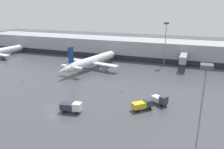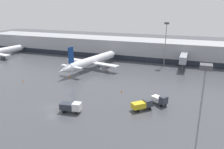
{
  "view_description": "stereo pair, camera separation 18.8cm",
  "coord_description": "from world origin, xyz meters",
  "px_view_note": "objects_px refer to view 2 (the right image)",
  "views": [
    {
      "loc": [
        31.87,
        -41.27,
        24.17
      ],
      "look_at": [
        8.02,
        22.31,
        3.0
      ],
      "focal_mm": 35.0,
      "sensor_mm": 36.0,
      "label": 1
    },
    {
      "loc": [
        32.04,
        -41.2,
        24.17
      ],
      "look_at": [
        8.02,
        22.31,
        3.0
      ],
      "focal_mm": 35.0,
      "sensor_mm": 36.0,
      "label": 2
    }
  ],
  "objects_px": {
    "traffic_cone_0": "(23,81)",
    "service_truck_1": "(142,104)",
    "apron_light_mast_3": "(166,32)",
    "traffic_cone_2": "(122,91)",
    "parked_jet_2": "(92,61)",
    "service_truck_2": "(160,99)",
    "traffic_cone_1": "(70,77)",
    "service_truck_0": "(71,106)",
    "apron_light_mast_2": "(204,84)"
  },
  "relations": [
    {
      "from": "parked_jet_2",
      "to": "service_truck_2",
      "type": "xyz_separation_m",
      "value": [
        31.11,
        -24.6,
        -1.81
      ]
    },
    {
      "from": "service_truck_2",
      "to": "apron_light_mast_3",
      "type": "xyz_separation_m",
      "value": [
        -4.51,
        39.99,
        12.91
      ]
    },
    {
      "from": "service_truck_2",
      "to": "traffic_cone_2",
      "type": "xyz_separation_m",
      "value": [
        -11.76,
        4.31,
        -1.07
      ]
    },
    {
      "from": "traffic_cone_0",
      "to": "service_truck_0",
      "type": "bearing_deg",
      "value": -26.93
    },
    {
      "from": "service_truck_2",
      "to": "traffic_cone_1",
      "type": "distance_m",
      "value": 35.22
    },
    {
      "from": "parked_jet_2",
      "to": "traffic_cone_1",
      "type": "relative_size",
      "value": 46.76
    },
    {
      "from": "traffic_cone_0",
      "to": "parked_jet_2",
      "type": "bearing_deg",
      "value": 57.09
    },
    {
      "from": "traffic_cone_2",
      "to": "parked_jet_2",
      "type": "bearing_deg",
      "value": 133.64
    },
    {
      "from": "service_truck_2",
      "to": "apron_light_mast_2",
      "type": "xyz_separation_m",
      "value": [
        8.76,
        -17.8,
        11.33
      ]
    },
    {
      "from": "traffic_cone_0",
      "to": "service_truck_1",
      "type": "bearing_deg",
      "value": -8.42
    },
    {
      "from": "traffic_cone_1",
      "to": "traffic_cone_2",
      "type": "distance_m",
      "value": 22.69
    },
    {
      "from": "service_truck_2",
      "to": "traffic_cone_0",
      "type": "relative_size",
      "value": 6.13
    },
    {
      "from": "apron_light_mast_3",
      "to": "service_truck_2",
      "type": "bearing_deg",
      "value": -83.56
    },
    {
      "from": "service_truck_2",
      "to": "traffic_cone_0",
      "type": "distance_m",
      "value": 45.88
    },
    {
      "from": "parked_jet_2",
      "to": "apron_light_mast_2",
      "type": "relative_size",
      "value": 2.29
    },
    {
      "from": "traffic_cone_1",
      "to": "traffic_cone_2",
      "type": "xyz_separation_m",
      "value": [
        21.66,
        -6.74,
        -0.02
      ]
    },
    {
      "from": "traffic_cone_2",
      "to": "apron_light_mast_2",
      "type": "bearing_deg",
      "value": -47.13
    },
    {
      "from": "service_truck_2",
      "to": "traffic_cone_0",
      "type": "xyz_separation_m",
      "value": [
        -45.83,
        1.86,
        -1.07
      ]
    },
    {
      "from": "apron_light_mast_3",
      "to": "service_truck_1",
      "type": "bearing_deg",
      "value": -88.77
    },
    {
      "from": "parked_jet_2",
      "to": "apron_light_mast_3",
      "type": "bearing_deg",
      "value": -48.65
    },
    {
      "from": "parked_jet_2",
      "to": "traffic_cone_2",
      "type": "height_order",
      "value": "parked_jet_2"
    },
    {
      "from": "parked_jet_2",
      "to": "traffic_cone_1",
      "type": "bearing_deg",
      "value": -178.4
    },
    {
      "from": "service_truck_2",
      "to": "traffic_cone_2",
      "type": "bearing_deg",
      "value": -169.09
    },
    {
      "from": "parked_jet_2",
      "to": "traffic_cone_1",
      "type": "distance_m",
      "value": 14.04
    },
    {
      "from": "traffic_cone_1",
      "to": "traffic_cone_2",
      "type": "relative_size",
      "value": 1.05
    },
    {
      "from": "service_truck_2",
      "to": "apron_light_mast_3",
      "type": "bearing_deg",
      "value": 127.47
    },
    {
      "from": "traffic_cone_0",
      "to": "traffic_cone_2",
      "type": "bearing_deg",
      "value": 4.12
    },
    {
      "from": "apron_light_mast_2",
      "to": "traffic_cone_2",
      "type": "bearing_deg",
      "value": 132.87
    },
    {
      "from": "service_truck_1",
      "to": "apron_light_mast_2",
      "type": "distance_m",
      "value": 21.46
    },
    {
      "from": "traffic_cone_0",
      "to": "traffic_cone_1",
      "type": "relative_size",
      "value": 0.96
    },
    {
      "from": "service_truck_1",
      "to": "service_truck_0",
      "type": "bearing_deg",
      "value": 160.68
    },
    {
      "from": "apron_light_mast_3",
      "to": "traffic_cone_0",
      "type": "bearing_deg",
      "value": -137.29
    },
    {
      "from": "traffic_cone_0",
      "to": "apron_light_mast_3",
      "type": "distance_m",
      "value": 57.94
    },
    {
      "from": "apron_light_mast_2",
      "to": "apron_light_mast_3",
      "type": "relative_size",
      "value": 0.87
    },
    {
      "from": "parked_jet_2",
      "to": "service_truck_0",
      "type": "height_order",
      "value": "parked_jet_2"
    },
    {
      "from": "traffic_cone_1",
      "to": "traffic_cone_0",
      "type": "bearing_deg",
      "value": -143.47
    },
    {
      "from": "apron_light_mast_3",
      "to": "parked_jet_2",
      "type": "bearing_deg",
      "value": -149.94
    },
    {
      "from": "service_truck_0",
      "to": "apron_light_mast_3",
      "type": "xyz_separation_m",
      "value": [
        14.62,
        51.7,
        12.87
      ]
    },
    {
      "from": "parked_jet_2",
      "to": "apron_light_mast_2",
      "type": "height_order",
      "value": "apron_light_mast_2"
    },
    {
      "from": "apron_light_mast_2",
      "to": "apron_light_mast_3",
      "type": "distance_m",
      "value": 59.31
    },
    {
      "from": "traffic_cone_0",
      "to": "apron_light_mast_3",
      "type": "height_order",
      "value": "apron_light_mast_3"
    },
    {
      "from": "service_truck_0",
      "to": "apron_light_mast_3",
      "type": "relative_size",
      "value": 0.29
    },
    {
      "from": "traffic_cone_0",
      "to": "apron_light_mast_2",
      "type": "relative_size",
      "value": 0.05
    },
    {
      "from": "parked_jet_2",
      "to": "traffic_cone_0",
      "type": "height_order",
      "value": "parked_jet_2"
    },
    {
      "from": "parked_jet_2",
      "to": "service_truck_2",
      "type": "bearing_deg",
      "value": -117.04
    },
    {
      "from": "traffic_cone_1",
      "to": "parked_jet_2",
      "type": "bearing_deg",
      "value": 80.31
    },
    {
      "from": "service_truck_2",
      "to": "traffic_cone_1",
      "type": "relative_size",
      "value": 5.88
    },
    {
      "from": "service_truck_2",
      "to": "traffic_cone_1",
      "type": "height_order",
      "value": "service_truck_2"
    },
    {
      "from": "parked_jet_2",
      "to": "apron_light_mast_3",
      "type": "xyz_separation_m",
      "value": [
        26.6,
        15.39,
        11.1
      ]
    },
    {
      "from": "service_truck_0",
      "to": "traffic_cone_0",
      "type": "relative_size",
      "value": 7.07
    }
  ]
}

